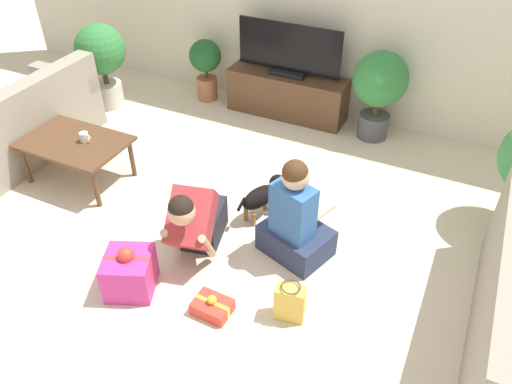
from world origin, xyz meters
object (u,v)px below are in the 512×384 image
(person_kneeling, at_px, (196,220))
(mug, at_px, (84,137))
(potted_plant_back_left, at_px, (206,63))
(gift_box_a, at_px, (212,306))
(gift_box_b, at_px, (130,272))
(dog, at_px, (264,194))
(coffee_table, at_px, (75,145))
(potted_plant_corner_left, at_px, (101,56))
(tv_console, at_px, (287,95))
(tv, at_px, (289,53))
(sofa_left, at_px, (9,132))
(potted_plant_back_right, at_px, (379,86))
(person_sitting, at_px, (295,221))
(gift_bag_a, at_px, (290,302))

(person_kneeling, distance_m, mug, 1.49)
(potted_plant_back_left, relative_size, gift_box_a, 2.70)
(gift_box_a, bearing_deg, potted_plant_back_left, 120.61)
(potted_plant_back_left, relative_size, gift_box_b, 1.65)
(dog, relative_size, gift_box_a, 1.95)
(gift_box_a, bearing_deg, coffee_table, 155.93)
(potted_plant_corner_left, bearing_deg, gift_box_a, -39.47)
(tv_console, height_order, tv, tv)
(sofa_left, height_order, coffee_table, sofa_left)
(potted_plant_back_right, xyz_separation_m, person_sitting, (-0.09, -2.04, -0.26))
(tv, height_order, mug, tv)
(coffee_table, relative_size, gift_bag_a, 3.06)
(potted_plant_back_right, xyz_separation_m, person_kneeling, (-0.79, -2.36, -0.27))
(tv_console, distance_m, potted_plant_corner_left, 2.15)
(dog, xyz_separation_m, gift_box_b, (-0.53, -1.20, -0.06))
(potted_plant_back_right, distance_m, gift_box_a, 2.92)
(potted_plant_back_right, bearing_deg, person_kneeling, -108.49)
(coffee_table, xyz_separation_m, dog, (1.81, 0.27, -0.16))
(mug, bearing_deg, gift_bag_a, -16.78)
(gift_box_a, bearing_deg, sofa_left, 162.90)
(coffee_table, distance_m, mug, 0.14)
(tv_console, relative_size, tv, 1.16)
(dog, bearing_deg, person_kneeling, 87.97)
(sofa_left, relative_size, tv_console, 1.43)
(person_kneeling, relative_size, gift_bag_a, 2.48)
(sofa_left, bearing_deg, potted_plant_back_left, 150.78)
(tv_console, xyz_separation_m, gift_box_b, (-0.00, -2.96, -0.08))
(dog, bearing_deg, potted_plant_corner_left, -0.88)
(potted_plant_back_left, relative_size, mug, 6.15)
(potted_plant_corner_left, bearing_deg, gift_bag_a, -32.13)
(gift_bag_a, bearing_deg, potted_plant_back_right, 92.78)
(potted_plant_back_left, distance_m, gift_box_a, 3.33)
(coffee_table, xyz_separation_m, person_sitting, (2.22, -0.06, -0.04))
(tv_console, distance_m, potted_plant_back_right, 1.09)
(tv_console, xyz_separation_m, tv, (0.00, 0.00, 0.50))
(tv, height_order, potted_plant_back_right, tv)
(person_kneeling, relative_size, dog, 1.45)
(person_kneeling, distance_m, dog, 0.72)
(potted_plant_back_right, distance_m, gift_bag_a, 2.69)
(sofa_left, bearing_deg, gift_bag_a, 78.68)
(sofa_left, height_order, gift_bag_a, sofa_left)
(dog, xyz_separation_m, gift_box_a, (0.12, -1.13, -0.17))
(person_sitting, distance_m, dog, 0.55)
(tv, relative_size, potted_plant_back_left, 1.60)
(tv, distance_m, potted_plant_back_left, 1.07)
(tv_console, relative_size, mug, 11.37)
(sofa_left, relative_size, potted_plant_back_left, 2.63)
(gift_box_a, xyz_separation_m, gift_bag_a, (0.51, 0.20, 0.09))
(potted_plant_corner_left, relative_size, person_kneeling, 1.27)
(dog, relative_size, mug, 4.44)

